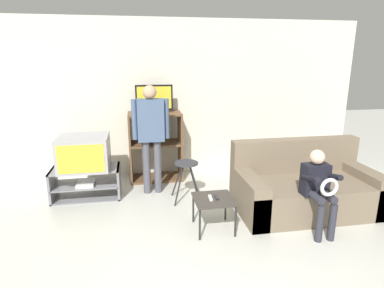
% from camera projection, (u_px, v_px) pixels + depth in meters
% --- Properties ---
extents(wall_back, '(6.40, 0.06, 2.60)m').
position_uv_depth(wall_back, '(176.00, 99.00, 5.43)').
color(wall_back, silver).
rests_on(wall_back, ground_plane).
extents(tv_stand, '(0.96, 0.47, 0.44)m').
position_uv_depth(tv_stand, '(87.00, 183.00, 4.65)').
color(tv_stand, slate).
rests_on(tv_stand, ground_plane).
extents(television_main, '(0.68, 0.62, 0.47)m').
position_uv_depth(television_main, '(84.00, 153.00, 4.53)').
color(television_main, '#9E9EA3').
rests_on(television_main, tv_stand).
extents(media_shelf, '(0.85, 0.47, 1.13)m').
position_uv_depth(media_shelf, '(156.00, 146.00, 5.27)').
color(media_shelf, brown).
rests_on(media_shelf, ground_plane).
extents(television_flat, '(0.59, 0.20, 0.44)m').
position_uv_depth(television_flat, '(154.00, 100.00, 5.08)').
color(television_flat, black).
rests_on(television_flat, media_shelf).
extents(folding_stool, '(0.40, 0.38, 0.57)m').
position_uv_depth(folding_stool, '(186.00, 169.00, 4.50)').
color(folding_stool, black).
rests_on(folding_stool, ground_plane).
extents(snack_table, '(0.46, 0.46, 0.39)m').
position_uv_depth(snack_table, '(214.00, 202.00, 3.74)').
color(snack_table, '#38332D').
rests_on(snack_table, ground_plane).
extents(remote_control_black, '(0.05, 0.15, 0.02)m').
position_uv_depth(remote_control_black, '(217.00, 197.00, 3.75)').
color(remote_control_black, '#232328').
rests_on(remote_control_black, snack_table).
extents(remote_control_white, '(0.05, 0.15, 0.02)m').
position_uv_depth(remote_control_white, '(210.00, 198.00, 3.72)').
color(remote_control_white, silver).
rests_on(remote_control_white, snack_table).
extents(couch, '(1.81, 0.95, 0.89)m').
position_uv_depth(couch, '(304.00, 188.00, 4.27)').
color(couch, '#756651').
rests_on(couch, ground_plane).
extents(person_standing_adult, '(0.53, 0.20, 1.61)m').
position_uv_depth(person_standing_adult, '(151.00, 129.00, 4.63)').
color(person_standing_adult, '#4C4C56').
rests_on(person_standing_adult, ground_plane).
extents(person_seated_child, '(0.33, 0.43, 0.97)m').
position_uv_depth(person_seated_child, '(319.00, 185.00, 3.64)').
color(person_seated_child, '#2D2D38').
rests_on(person_seated_child, ground_plane).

